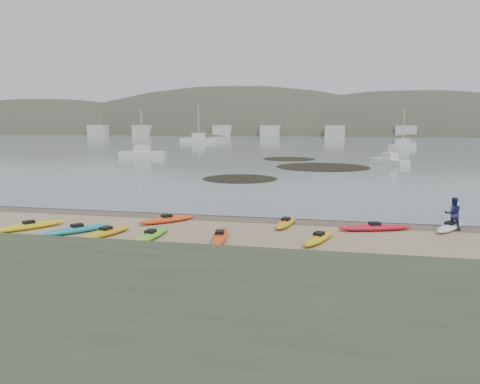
# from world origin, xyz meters

# --- Properties ---
(ground) EXTENTS (600.00, 600.00, 0.00)m
(ground) POSITION_xyz_m (0.00, 0.00, 0.00)
(ground) COLOR tan
(ground) RESTS_ON ground
(wet_sand) EXTENTS (60.00, 60.00, 0.00)m
(wet_sand) POSITION_xyz_m (0.00, -0.30, 0.00)
(wet_sand) COLOR brown
(wet_sand) RESTS_ON ground
(water) EXTENTS (1200.00, 1200.00, 0.00)m
(water) POSITION_xyz_m (0.00, 300.00, 0.01)
(water) COLOR slate
(water) RESTS_ON ground
(bluff) EXTENTS (60.00, 8.00, 2.00)m
(bluff) POSITION_xyz_m (0.00, -17.50, 1.00)
(bluff) COLOR #475138
(bluff) RESTS_ON ground
(kayaks) EXTENTS (24.06, 8.31, 0.34)m
(kayaks) POSITION_xyz_m (-0.50, -4.09, 0.17)
(kayaks) COLOR white
(kayaks) RESTS_ON ground
(person_east) EXTENTS (0.89, 0.72, 1.73)m
(person_east) POSITION_xyz_m (11.51, -0.98, 0.87)
(person_east) COLOR navy
(person_east) RESTS_ON ground
(kelp_mats) EXTENTS (16.87, 32.32, 0.04)m
(kelp_mats) POSITION_xyz_m (0.80, 31.15, 0.03)
(kelp_mats) COLOR black
(kelp_mats) RESTS_ON water
(moored_boats) EXTENTS (86.84, 78.29, 1.33)m
(moored_boats) POSITION_xyz_m (-2.76, 77.33, 0.56)
(moored_boats) COLOR silver
(moored_boats) RESTS_ON ground
(far_hills) EXTENTS (550.00, 135.00, 80.00)m
(far_hills) POSITION_xyz_m (39.38, 193.97, -15.93)
(far_hills) COLOR #384235
(far_hills) RESTS_ON ground
(far_town) EXTENTS (199.00, 5.00, 4.00)m
(far_town) POSITION_xyz_m (6.00, 145.00, 2.00)
(far_town) COLOR beige
(far_town) RESTS_ON ground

